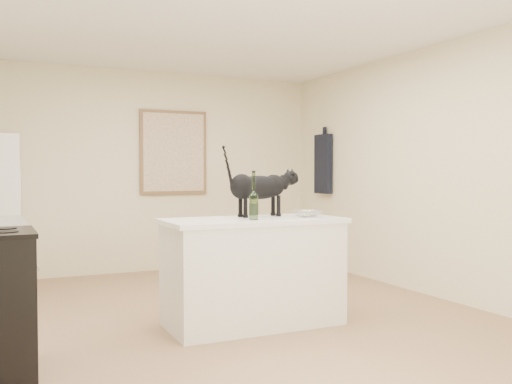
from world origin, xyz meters
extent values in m
plane|color=#92694E|center=(0.00, 0.00, 0.00)|extent=(5.50, 5.50, 0.00)
plane|color=white|center=(0.00, 0.00, 2.60)|extent=(5.50, 5.50, 0.00)
plane|color=beige|center=(0.00, 2.75, 1.30)|extent=(4.50, 0.00, 4.50)
plane|color=beige|center=(0.00, -2.75, 1.30)|extent=(4.50, 0.00, 4.50)
plane|color=beige|center=(2.25, 0.00, 1.30)|extent=(0.00, 5.50, 5.50)
cube|color=white|center=(0.10, -0.20, 0.43)|extent=(1.44, 0.67, 0.86)
cube|color=white|center=(0.10, -0.20, 0.88)|extent=(1.50, 0.70, 0.04)
cube|color=brown|center=(0.30, 2.72, 1.55)|extent=(0.90, 0.03, 1.10)
cube|color=beige|center=(0.30, 2.70, 1.55)|extent=(0.82, 0.00, 1.02)
cube|color=black|center=(2.19, 2.05, 1.40)|extent=(0.08, 0.34, 0.80)
cylinder|color=#2F5E25|center=(0.05, -0.32, 1.08)|extent=(0.08, 0.08, 0.35)
imported|color=white|center=(0.57, -0.28, 0.93)|extent=(0.25, 0.25, 0.06)
cube|color=white|center=(-1.60, 2.41, 1.22)|extent=(0.01, 0.12, 0.16)
camera|label=1|loc=(-1.90, -4.50, 1.29)|focal=39.73mm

